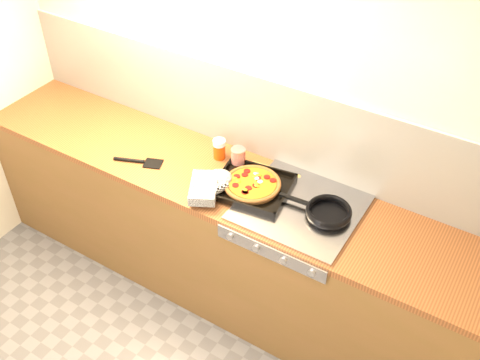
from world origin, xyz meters
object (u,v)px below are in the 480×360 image
Objects in this scene: pizza_on_tray at (239,185)px; juice_glass at (219,149)px; frying_pan at (328,212)px; tomato_can at (238,157)px.

pizza_on_tray is 4.39× the size of juice_glass.
tomato_can reaches higher than frying_pan.
juice_glass reaches higher than pizza_on_tray.
juice_glass is at bearing 142.92° from pizza_on_tray.
tomato_can is at bearing 123.23° from pizza_on_tray.
juice_glass reaches higher than tomato_can.
tomato_can reaches higher than pizza_on_tray.
pizza_on_tray is at bearing -56.77° from tomato_can.
tomato_can is 0.13m from juice_glass.
frying_pan is at bearing 7.11° from pizza_on_tray.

